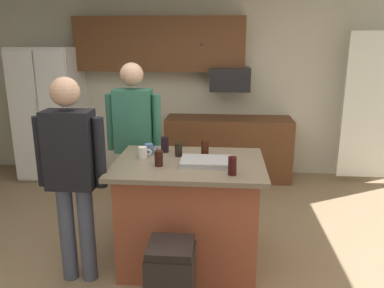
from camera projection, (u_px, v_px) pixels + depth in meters
floor at (161, 270)px, 3.46m from camera, size 7.04×7.04×0.00m
back_wall at (189, 87)px, 5.81m from camera, size 6.40×0.10×2.60m
french_door_window_panel at (377, 107)px, 5.27m from camera, size 0.90×0.06×2.00m
cabinet_run_upper at (160, 44)px, 5.48m from camera, size 2.40×0.38×0.75m
cabinet_run_lower at (228, 148)px, 5.68m from camera, size 1.80×0.63×0.90m
refrigerator at (51, 113)px, 5.66m from camera, size 0.86×0.76×1.89m
microwave_over_range at (230, 79)px, 5.43m from camera, size 0.56×0.40×0.32m
kitchen_island at (189, 213)px, 3.48m from camera, size 1.30×0.96×0.97m
person_host_foreground at (72, 168)px, 3.10m from camera, size 0.57×0.23×1.73m
person_guest_left at (134, 135)px, 4.00m from camera, size 0.57×0.23×1.78m
tumbler_amber at (178, 150)px, 3.49m from camera, size 0.07×0.07×0.12m
glass_pilsner at (205, 148)px, 3.51m from camera, size 0.07×0.07×0.14m
glass_stout_tall at (159, 158)px, 3.22m from camera, size 0.07×0.07×0.13m
mug_blue_stoneware at (143, 152)px, 3.44m from camera, size 0.12×0.08×0.10m
mug_ceramic_white at (149, 149)px, 3.56m from camera, size 0.12×0.08×0.10m
glass_short_whisky at (165, 144)px, 3.62m from camera, size 0.07×0.07×0.14m
glass_dark_ale at (232, 166)px, 3.01m from camera, size 0.07×0.07×0.15m
serving_tray at (207, 162)px, 3.29m from camera, size 0.44×0.30×0.04m
trash_bin at (171, 282)px, 2.80m from camera, size 0.34×0.34×0.61m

